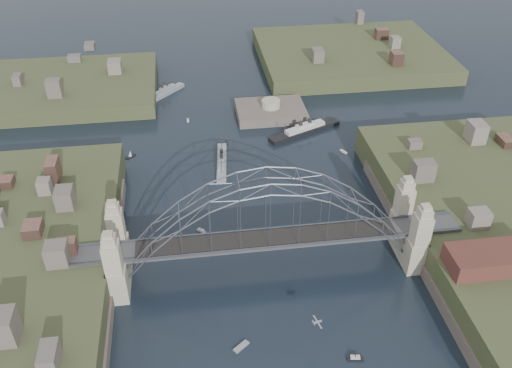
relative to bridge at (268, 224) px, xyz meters
The scene contains 19 objects.
ground 12.32m from the bridge, ahead, with size 500.00×500.00×0.00m, color black.
bridge is the anchor object (origin of this frame).
headland_nw 110.41m from the bridge, 120.07° to the left, with size 60.00×45.00×9.00m, color #3D4525.
headland_ne 121.38m from the bridge, 65.56° to the left, with size 70.00×55.00×9.50m, color #3D4525.
fort_island 72.14m from the bridge, 80.27° to the left, with size 22.00×16.00×9.40m.
wharf_shed 46.23m from the bridge, 17.65° to the right, with size 20.00×8.00×4.00m, color #592D26.
finger_pier 49.40m from the bridge, 35.68° to the right, with size 4.00×22.00×1.40m, color #48484A.
naval_cruiser_near 44.76m from the bridge, 98.36° to the left, with size 4.37×19.29×5.74m.
naval_cruiser_far 93.23m from the bridge, 103.67° to the left, with size 13.53×14.19×5.82m.
ocean_liner 61.87m from the bridge, 70.21° to the left, with size 23.98×13.31×6.08m.
aeroplane 23.40m from the bridge, 75.43° to the right, with size 1.87×3.34×0.49m.
small_boat_a 23.14m from the bridge, 133.83° to the left, with size 2.27×2.24×1.43m.
small_boat_b 36.17m from the bridge, 65.42° to the left, with size 1.57×1.83×0.45m.
small_boat_c 25.28m from the bridge, 111.58° to the right, with size 3.30×2.91×0.45m.
small_boat_d 54.87m from the bridge, 56.56° to the left, with size 1.82×2.55×0.45m.
small_boat_e 60.92m from the bridge, 122.34° to the left, with size 2.99×2.94×2.38m.
small_boat_f 55.99m from the bridge, 93.98° to the left, with size 0.59×1.75×0.45m.
small_boat_g 31.34m from the bridge, 64.73° to the right, with size 3.05×1.38×1.43m.
small_boat_h 72.43m from the bridge, 101.97° to the left, with size 0.66×2.00×1.43m.
Camera 1 is at (-14.65, -87.88, 85.18)m, focal length 38.81 mm.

